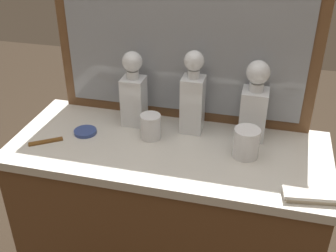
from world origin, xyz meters
name	(u,v)px	position (x,y,z in m)	size (l,w,h in m)	color
dresser	(168,234)	(0.00, 0.00, 0.42)	(1.10, 0.47, 0.84)	brown
dresser_mirror	(183,22)	(0.00, 0.22, 1.21)	(0.95, 0.03, 0.75)	brown
crystal_decanter_right	(193,100)	(0.06, 0.13, 0.96)	(0.08, 0.08, 0.31)	white
crystal_decanter_left	(134,96)	(-0.16, 0.13, 0.95)	(0.08, 0.08, 0.28)	white
crystal_decanter_center	(254,108)	(0.27, 0.14, 0.95)	(0.09, 0.09, 0.29)	white
crystal_tumbler_right	(151,128)	(-0.07, 0.04, 0.88)	(0.07, 0.07, 0.09)	white
crystal_tumbler_far_left	(246,144)	(0.26, 0.01, 0.88)	(0.09, 0.09, 0.10)	white
silver_brush_center	(311,195)	(0.47, -0.17, 0.85)	(0.17, 0.08, 0.02)	#B7A88C
porcelain_dish	(85,132)	(-0.31, 0.01, 0.84)	(0.08, 0.08, 0.01)	#33478C
tortoiseshell_comb	(46,142)	(-0.42, -0.08, 0.84)	(0.11, 0.08, 0.01)	brown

